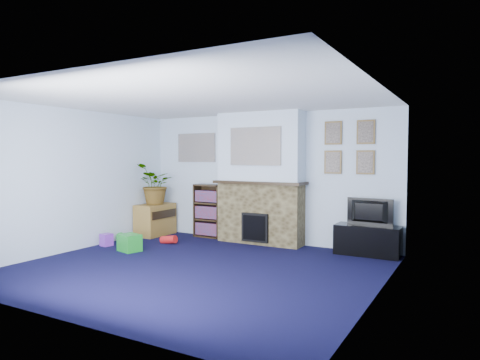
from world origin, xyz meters
The scene contains 26 objects.
floor centered at (0.00, 0.00, 0.00)m, with size 5.00×4.50×0.01m, color black.
ceiling centered at (0.00, 0.00, 2.40)m, with size 5.00×4.50×0.01m, color white.
wall_back centered at (0.00, 2.25, 1.20)m, with size 5.00×0.04×2.40m, color silver.
wall_front centered at (0.00, -2.25, 1.20)m, with size 5.00×0.04×2.40m, color silver.
wall_left centered at (-2.50, 0.00, 1.20)m, with size 0.04×4.50×2.40m, color silver.
wall_right centered at (2.50, 0.00, 1.20)m, with size 0.04×4.50×2.40m, color silver.
chimney_breast centered at (0.00, 2.05, 1.18)m, with size 1.72×0.50×2.40m.
collage_main centered at (0.00, 1.84, 1.78)m, with size 1.00×0.03×0.68m, color gray.
collage_left centered at (-1.55, 2.23, 1.78)m, with size 0.90×0.03×0.58m, color gray.
portrait_tl centered at (1.30, 2.23, 2.00)m, with size 0.30×0.03×0.40m, color brown.
portrait_tr centered at (1.85, 2.23, 2.00)m, with size 0.30×0.03×0.40m, color brown.
portrait_bl centered at (1.30, 2.23, 1.50)m, with size 0.30×0.03×0.40m, color brown.
portrait_br centered at (1.85, 2.23, 1.50)m, with size 0.30×0.03×0.40m, color brown.
tv_stand centered at (1.95, 2.03, 0.23)m, with size 1.02×0.43×0.48m, color black.
television centered at (1.95, 2.05, 0.70)m, with size 0.75×0.10×0.43m, color black.
bookshelf centered at (-1.16, 2.11, 0.50)m, with size 0.58×0.28×1.05m.
sideboard centered at (-2.24, 1.75, 0.35)m, with size 0.45×0.82×0.63m, color olive.
potted_plant centered at (-2.19, 1.70, 1.05)m, with size 0.74×0.64×0.82m, color #26661E.
mantel_clock centered at (-0.11, 2.00, 1.22)m, with size 0.10×0.06×0.14m, color gold.
mantel_candle centered at (0.25, 2.00, 1.23)m, with size 0.05×0.05×0.18m, color #B2BFC6.
mantel_teddy centered at (-0.60, 2.00, 1.22)m, with size 0.12×0.12×0.12m, color slate.
mantel_can centered at (0.70, 2.00, 1.21)m, with size 0.07×0.07×0.13m, color purple.
green_crate centered at (-1.63, 0.37, 0.14)m, with size 0.36×0.28×0.28m, color #198C26.
toy_ball centered at (-2.35, 0.89, 0.09)m, with size 0.18×0.18×0.18m, color #198C26.
toy_block centered at (-2.30, 0.49, 0.11)m, with size 0.18×0.18×0.22m, color purple.
toy_tube centered at (-1.46, 1.20, 0.07)m, with size 0.15×0.15×0.31m, color red.
Camera 1 is at (3.47, -4.97, 1.58)m, focal length 32.00 mm.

